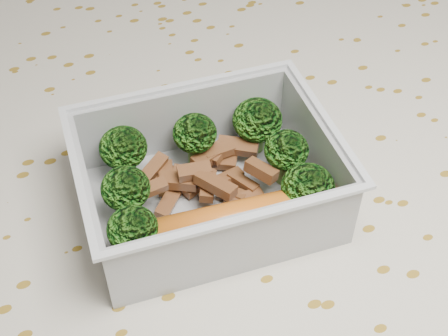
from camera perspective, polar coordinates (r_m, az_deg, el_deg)
name	(u,v)px	position (r m, az deg, el deg)	size (l,w,h in m)	color
dining_table	(225,251)	(0.55, 0.09, -7.59)	(1.40, 0.90, 0.75)	brown
tablecloth	(225,214)	(0.51, 0.09, -4.24)	(1.46, 0.96, 0.19)	beige
lunch_container	(208,186)	(0.45, -1.44, -1.62)	(0.19, 0.15, 0.06)	silver
broccoli_florets	(210,163)	(0.45, -1.30, 0.43)	(0.16, 0.12, 0.05)	#608C3F
meat_pile	(202,175)	(0.47, -2.03, -0.64)	(0.11, 0.07, 0.03)	brown
sausage	(231,221)	(0.43, 0.61, -4.86)	(0.16, 0.04, 0.03)	#CF6419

